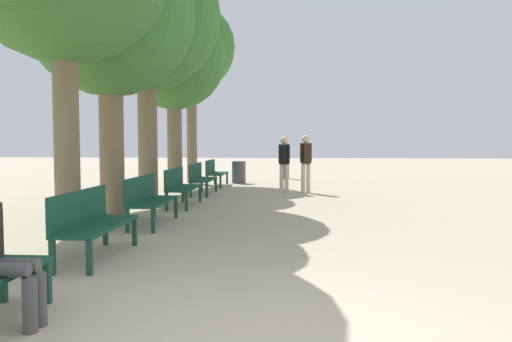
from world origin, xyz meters
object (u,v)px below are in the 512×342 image
tree_row_3 (146,17)px  tree_row_4 (174,59)px  pedestrian_near (306,160)px  bench_row_4 (200,177)px  tree_row_5 (191,48)px  bench_row_3 (180,185)px  tree_row_2 (109,12)px  bench_row_5 (215,171)px  pedestrian_mid (286,156)px  bench_row_2 (148,197)px  trash_bin (239,172)px  pedestrian_far (284,160)px  bench_row_1 (90,220)px

tree_row_3 → tree_row_4: 2.89m
tree_row_3 → pedestrian_near: 5.81m
bench_row_4 → tree_row_3: bearing=-121.7°
bench_row_4 → tree_row_5: (-1.01, 3.84, 4.26)m
bench_row_3 → tree_row_2: bearing=-122.9°
tree_row_2 → bench_row_5: bearing=81.4°
tree_row_2 → pedestrian_mid: size_ratio=3.63×
bench_row_2 → trash_bin: bearing=85.6°
bench_row_4 → tree_row_2: size_ratio=0.29×
tree_row_5 → trash_bin: (1.69, -0.07, -4.37)m
pedestrian_near → pedestrian_far: bearing=175.8°
bench_row_1 → pedestrian_mid: size_ratio=1.07×
bench_row_5 → tree_row_3: 5.89m
bench_row_4 → tree_row_3: size_ratio=0.26×
tree_row_2 → pedestrian_far: 6.62m
bench_row_3 → tree_row_5: (-1.01, 6.39, 4.26)m
bench_row_4 → tree_row_4: 3.80m
bench_row_4 → tree_row_3: 4.46m
tree_row_4 → bench_row_1: bearing=-83.5°
tree_row_2 → pedestrian_near: tree_row_2 is taller
bench_row_3 → pedestrian_near: pedestrian_near is taller
tree_row_3 → pedestrian_mid: (3.33, 7.69, -3.62)m
bench_row_5 → pedestrian_mid: size_ratio=1.07×
pedestrian_near → bench_row_4: bearing=-167.4°
bench_row_5 → tree_row_5: (-1.01, 1.29, 4.26)m
bench_row_1 → bench_row_2: size_ratio=1.00×
pedestrian_mid → bench_row_3: bearing=-105.1°
tree_row_4 → bench_row_5: bearing=53.1°
bench_row_3 → bench_row_2: bearing=-90.0°
bench_row_2 → tree_row_3: 5.40m
bench_row_2 → tree_row_2: (-1.01, 0.99, 3.50)m
tree_row_2 → pedestrian_far: (3.34, 4.82, -3.07)m
bench_row_1 → tree_row_4: (-1.01, 8.85, 3.46)m
tree_row_4 → bench_row_3: bearing=-74.9°
bench_row_2 → tree_row_4: size_ratio=0.30×
tree_row_4 → trash_bin: bearing=56.7°
bench_row_1 → pedestrian_far: pedestrian_far is taller
bench_row_2 → pedestrian_mid: pedestrian_mid is taller
tree_row_4 → pedestrian_mid: (3.33, 4.86, -3.06)m
bench_row_4 → pedestrian_far: 2.47m
bench_row_3 → tree_row_2: size_ratio=0.29×
pedestrian_far → trash_bin: pedestrian_far is taller
bench_row_5 → tree_row_2: (-1.01, -6.66, 3.50)m
tree_row_2 → pedestrian_mid: 11.14m
pedestrian_near → tree_row_2: bearing=-129.7°
tree_row_2 → tree_row_4: size_ratio=1.02×
bench_row_3 → trash_bin: (0.68, 6.32, -0.11)m
bench_row_4 → tree_row_4: bearing=130.0°
bench_row_3 → tree_row_4: (-1.01, 3.75, 3.46)m
bench_row_1 → bench_row_5: (0.00, 10.19, 0.00)m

